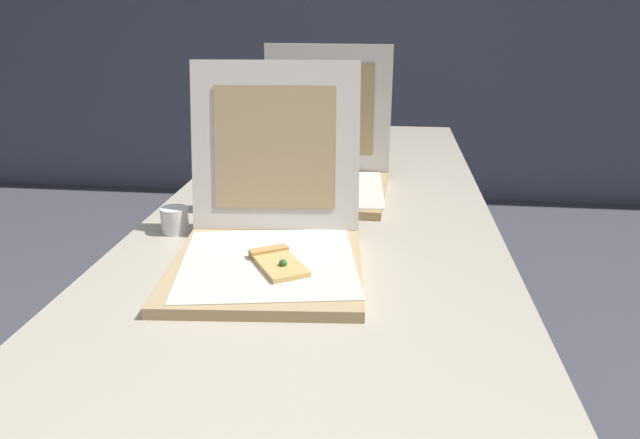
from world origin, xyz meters
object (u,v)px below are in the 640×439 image
cup_white_mid (206,199)px  cup_white_near_center (175,220)px  pizza_box_front (269,239)px  pizza_box_middle (320,171)px  table (320,233)px

cup_white_mid → cup_white_near_center: same height
cup_white_mid → pizza_box_front: bearing=-54.2°
pizza_box_middle → cup_white_mid: (-0.28, -0.20, -0.03)m
pizza_box_middle → cup_white_near_center: size_ratio=6.28×
table → pizza_box_front: bearing=-103.8°
table → pizza_box_front: pizza_box_front is taller
table → cup_white_mid: bearing=175.6°
pizza_box_front → table: bearing=71.4°
pizza_box_middle → cup_white_mid: bearing=-141.9°
table → pizza_box_middle: (-0.03, 0.22, 0.10)m
table → cup_white_near_center: 0.37m
cup_white_mid → cup_white_near_center: 0.17m
table → cup_white_mid: 0.31m
pizza_box_front → pizza_box_middle: (0.05, 0.52, 0.00)m
pizza_box_front → cup_white_near_center: (-0.26, 0.15, -0.03)m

